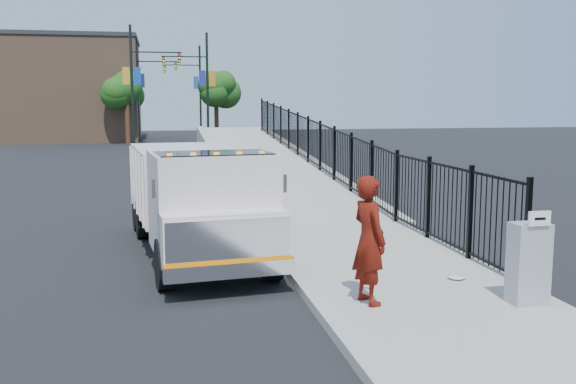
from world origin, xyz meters
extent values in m
plane|color=black|center=(0.00, 0.00, 0.00)|extent=(120.00, 120.00, 0.00)
cube|color=#9E998E|center=(1.93, -2.00, 0.06)|extent=(3.55, 12.00, 0.12)
cube|color=#ADAAA3|center=(0.00, -2.00, 0.08)|extent=(0.30, 12.00, 0.16)
cube|color=#9E998E|center=(2.12, 16.00, 0.00)|extent=(3.95, 24.06, 3.19)
cube|color=black|center=(3.55, 12.00, 0.90)|extent=(0.10, 28.00, 1.80)
cube|color=black|center=(-1.69, 2.18, 0.49)|extent=(1.55, 6.13, 0.20)
cube|color=white|center=(-1.47, 0.14, 1.38)|extent=(2.30, 2.18, 1.79)
cube|color=white|center=(-1.34, -0.97, 0.94)|extent=(2.15, 0.85, 0.89)
cube|color=silver|center=(-1.31, -1.30, 0.94)|extent=(2.05, 0.29, 0.76)
cube|color=silver|center=(-1.30, -1.37, 0.49)|extent=(2.15, 0.39, 0.25)
cube|color=orange|center=(-1.30, -1.37, 0.63)|extent=(2.14, 0.28, 0.05)
cube|color=black|center=(-1.44, -0.08, 1.92)|extent=(2.08, 1.37, 0.76)
cube|color=white|center=(-1.81, 3.34, 1.38)|extent=(2.54, 3.96, 1.52)
cube|color=silver|center=(-2.48, -0.87, 1.79)|extent=(0.06, 0.06, 0.31)
cube|color=silver|center=(-0.26, -0.63, 1.79)|extent=(0.06, 0.06, 0.31)
cube|color=orange|center=(-2.21, -0.48, 2.29)|extent=(0.10, 0.08, 0.05)
cube|color=orange|center=(-1.81, -0.44, 2.29)|extent=(0.10, 0.08, 0.05)
cube|color=orange|center=(-1.41, -0.39, 2.29)|extent=(0.10, 0.08, 0.05)
cube|color=orange|center=(-1.01, -0.35, 2.29)|extent=(0.10, 0.08, 0.05)
cube|color=orange|center=(-0.61, -0.31, 2.29)|extent=(0.10, 0.08, 0.05)
cylinder|color=black|center=(-2.33, -0.58, 0.45)|extent=(0.38, 0.92, 0.89)
cylinder|color=black|center=(-0.47, -0.38, 0.45)|extent=(0.38, 0.92, 0.89)
cylinder|color=black|center=(-2.80, 3.77, 0.45)|extent=(0.38, 0.92, 0.89)
cylinder|color=black|center=(-0.94, 3.97, 0.45)|extent=(0.38, 0.92, 0.89)
cylinder|color=black|center=(-2.91, 4.74, 0.45)|extent=(0.38, 0.92, 0.89)
cylinder|color=black|center=(-1.05, 4.95, 0.45)|extent=(0.38, 0.92, 0.89)
imported|color=#5B1209|center=(0.72, -2.29, 1.11)|extent=(0.63, 0.81, 1.97)
cube|color=gray|center=(3.10, -2.79, 0.75)|extent=(0.55, 0.40, 1.25)
cube|color=white|center=(3.10, -3.01, 1.48)|extent=(0.35, 0.04, 0.22)
ellipsoid|color=silver|center=(2.65, -1.34, 0.16)|extent=(0.31, 0.31, 0.08)
cylinder|color=black|center=(-4.02, 31.49, 4.00)|extent=(0.18, 0.18, 8.00)
cube|color=black|center=(-2.42, 31.49, 6.30)|extent=(3.20, 0.08, 0.08)
cube|color=black|center=(-0.98, 31.49, 5.95)|extent=(0.18, 0.22, 0.60)
cube|color=#104395|center=(-3.67, 31.49, 4.80)|extent=(0.45, 0.04, 1.10)
cube|color=gold|center=(-4.37, 31.49, 4.80)|extent=(0.45, 0.04, 1.10)
cylinder|color=black|center=(1.09, 35.32, 4.00)|extent=(0.18, 0.18, 8.00)
cube|color=black|center=(-0.51, 35.32, 6.30)|extent=(3.20, 0.08, 0.08)
cube|color=black|center=(-1.95, 35.32, 5.95)|extent=(0.18, 0.22, 0.60)
cube|color=#C47C1F|center=(1.44, 35.32, 4.80)|extent=(0.45, 0.04, 1.10)
cube|color=navy|center=(0.74, 35.32, 4.80)|extent=(0.45, 0.04, 1.10)
cylinder|color=black|center=(-3.99, 41.51, 4.00)|extent=(0.18, 0.18, 8.00)
cube|color=black|center=(-2.39, 41.51, 6.30)|extent=(3.20, 0.08, 0.08)
cube|color=black|center=(-0.95, 41.51, 5.95)|extent=(0.18, 0.22, 0.60)
cube|color=navy|center=(-3.64, 41.51, 4.80)|extent=(0.45, 0.04, 1.10)
cube|color=orange|center=(-4.34, 41.51, 4.80)|extent=(0.45, 0.04, 1.10)
cylinder|color=black|center=(1.26, 46.28, 4.00)|extent=(0.18, 0.18, 8.00)
cube|color=black|center=(-0.34, 46.28, 6.30)|extent=(3.20, 0.08, 0.08)
cube|color=black|center=(-1.78, 46.28, 5.95)|extent=(0.18, 0.22, 0.60)
cube|color=orange|center=(1.61, 46.28, 4.80)|extent=(0.45, 0.04, 1.10)
cube|color=#195B9A|center=(0.91, 46.28, 4.80)|extent=(0.45, 0.04, 1.10)
cylinder|color=#382314|center=(-4.67, 37.55, 1.60)|extent=(0.36, 0.36, 3.20)
sphere|color=#194714|center=(-4.67, 37.55, 4.00)|extent=(2.49, 2.49, 2.49)
cylinder|color=#382314|center=(2.06, 39.42, 1.60)|extent=(0.36, 0.36, 3.20)
sphere|color=#194714|center=(2.06, 39.42, 4.00)|extent=(2.28, 2.28, 2.28)
cylinder|color=#382314|center=(-5.19, 48.34, 1.60)|extent=(0.36, 0.36, 3.20)
sphere|color=#194714|center=(-5.19, 48.34, 4.00)|extent=(2.93, 2.93, 2.93)
cube|color=#8C664C|center=(-9.00, 44.00, 4.00)|extent=(10.00, 10.00, 8.00)
camera|label=1|loc=(-2.36, -11.39, 3.20)|focal=40.00mm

